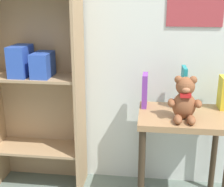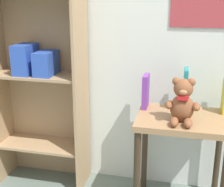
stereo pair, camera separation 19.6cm
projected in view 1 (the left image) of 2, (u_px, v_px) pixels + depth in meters
wall_back at (173, 7)px, 2.00m from camera, size 4.80×0.07×2.50m
bookshelf_side at (34, 59)px, 2.06m from camera, size 0.63×0.28×1.61m
display_table at (183, 132)px, 1.92m from camera, size 0.55×0.42×0.63m
teddy_bear at (185, 100)px, 1.78m from camera, size 0.20×0.18×0.26m
book_standing_purple at (145, 90)px, 2.00m from camera, size 0.03×0.12×0.21m
book_standing_teal at (183, 87)px, 1.97m from camera, size 0.03×0.14×0.26m
book_standing_yellow at (222, 92)px, 1.96m from camera, size 0.03×0.12×0.21m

